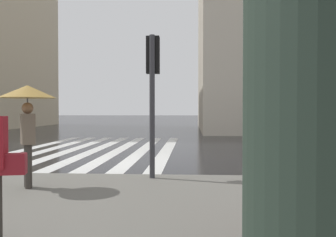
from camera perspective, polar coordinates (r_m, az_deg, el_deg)
ground_plane at (r=12.15m, az=-7.56°, el=-6.67°), size 220.00×220.00×0.00m
zebra_crossing at (r=16.40m, az=-10.71°, el=-4.61°), size 13.00×6.50×0.01m
billboard_column at (r=3.56m, az=22.65°, el=2.96°), size 1.47×1.47×3.19m
traffic_signal_post at (r=8.54m, az=-2.36°, el=6.62°), size 0.44×0.30×3.22m
pedestrian_far_down_pavement at (r=7.81m, az=-20.69°, el=2.26°), size 1.10×1.10×2.02m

